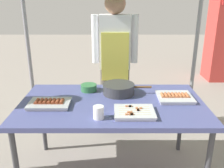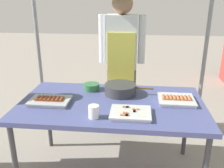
% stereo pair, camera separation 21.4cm
% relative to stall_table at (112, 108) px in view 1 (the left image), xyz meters
% --- Properties ---
extents(stall_table, '(1.60, 0.90, 0.75)m').
position_rel_stall_table_xyz_m(stall_table, '(0.00, 0.00, 0.00)').
color(stall_table, '#4C518C').
rests_on(stall_table, ground).
extents(tray_grilled_sausages, '(0.35, 0.23, 0.05)m').
position_rel_stall_table_xyz_m(tray_grilled_sausages, '(-0.53, -0.07, 0.07)').
color(tray_grilled_sausages, '#ADADB2').
rests_on(tray_grilled_sausages, stall_table).
extents(tray_meat_skewers, '(0.31, 0.25, 0.04)m').
position_rel_stall_table_xyz_m(tray_meat_skewers, '(0.17, -0.23, 0.07)').
color(tray_meat_skewers, silver).
rests_on(tray_meat_skewers, stall_table).
extents(tray_pork_links, '(0.31, 0.28, 0.05)m').
position_rel_stall_table_xyz_m(tray_pork_links, '(0.56, 0.07, 0.07)').
color(tray_pork_links, silver).
rests_on(tray_pork_links, stall_table).
extents(cooking_wok, '(0.46, 0.30, 0.10)m').
position_rel_stall_table_xyz_m(cooking_wok, '(0.06, 0.20, 0.10)').
color(cooking_wok, '#38383A').
rests_on(cooking_wok, stall_table).
extents(condiment_bowl, '(0.15, 0.15, 0.06)m').
position_rel_stall_table_xyz_m(condiment_bowl, '(-0.23, 0.28, 0.08)').
color(condiment_bowl, '#33723F').
rests_on(condiment_bowl, stall_table).
extents(drink_cup_near_edge, '(0.08, 0.08, 0.10)m').
position_rel_stall_table_xyz_m(drink_cup_near_edge, '(-0.10, -0.30, 0.10)').
color(drink_cup_near_edge, white).
rests_on(drink_cup_near_edge, stall_table).
extents(vendor_woman, '(0.52, 0.23, 1.66)m').
position_rel_stall_table_xyz_m(vendor_woman, '(0.03, 0.78, 0.29)').
color(vendor_woman, '#595147').
rests_on(vendor_woman, ground).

